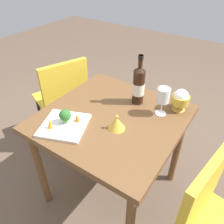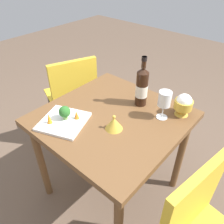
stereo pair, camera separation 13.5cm
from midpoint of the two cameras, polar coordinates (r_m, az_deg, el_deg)
The scene contains 11 objects.
ground_plane at distance 1.91m, azimuth 2.14°, elevation -18.83°, with size 8.00×8.00×0.00m, color brown.
dining_table at distance 1.43m, azimuth 2.71°, elevation -4.12°, with size 0.82×0.82×0.73m.
chair_by_wall at distance 2.01m, azimuth -8.07°, elevation 5.04°, with size 0.52×0.52×0.85m.
wine_bottle at distance 1.42m, azimuth 10.30°, elevation 6.24°, with size 0.08×0.08×0.33m.
wine_glass at distance 1.33m, azimuth 16.09°, elevation 2.97°, with size 0.08×0.08×0.18m.
rice_bowl at distance 1.43m, azimuth 20.33°, elevation 1.76°, with size 0.11×0.11×0.14m.
rice_bowl_lid at distance 1.25m, azimuth 3.58°, elevation -3.00°, with size 0.10×0.10×0.09m.
serving_plate at distance 1.33m, azimuth -9.41°, elevation -2.50°, with size 0.32×0.32×0.02m.
broccoli_floret at distance 1.31m, azimuth -9.09°, elevation -0.10°, with size 0.07×0.07×0.09m.
carrot_garnish_left at distance 1.30m, azimuth -12.89°, elevation -1.70°, with size 0.03×0.03×0.07m.
carrot_garnish_right at distance 1.31m, azimuth -6.15°, elevation -0.80°, with size 0.03×0.03×0.05m.
Camera 2 is at (-0.82, -0.71, 1.57)m, focal length 35.96 mm.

